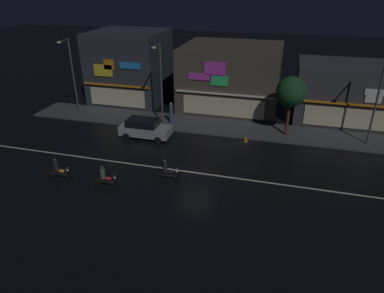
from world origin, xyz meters
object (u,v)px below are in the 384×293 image
(streetlamp_west, at_px, (71,71))
(motorcycle_following, at_px, (166,171))
(parked_car_near_kerb, at_px, (145,128))
(traffic_cone, at_px, (246,139))
(streetlamp_east, at_px, (379,94))
(motorcycle_lead, at_px, (58,170))
(streetlamp_mid, at_px, (160,78))
(pedestrian_on_sidewalk, at_px, (171,113))
(motorcycle_opposite_lane, at_px, (105,178))

(streetlamp_west, relative_size, motorcycle_following, 3.83)
(parked_car_near_kerb, relative_size, traffic_cone, 7.82)
(streetlamp_east, relative_size, motorcycle_lead, 3.82)
(streetlamp_mid, bearing_deg, streetlamp_west, 177.50)
(pedestrian_on_sidewalk, distance_m, motorcycle_lead, 12.15)
(pedestrian_on_sidewalk, bearing_deg, motorcycle_opposite_lane, 127.95)
(streetlamp_east, height_order, traffic_cone, streetlamp_east)
(streetlamp_west, height_order, parked_car_near_kerb, streetlamp_west)
(traffic_cone, bearing_deg, motorcycle_following, -120.59)
(streetlamp_west, xyz_separation_m, pedestrian_on_sidewalk, (9.85, 0.13, -3.36))
(motorcycle_following, bearing_deg, traffic_cone, -119.88)
(motorcycle_lead, xyz_separation_m, traffic_cone, (11.58, 9.28, -0.36))
(streetlamp_east, distance_m, parked_car_near_kerb, 18.75)
(streetlamp_west, xyz_separation_m, streetlamp_mid, (9.09, -0.40, 0.02))
(pedestrian_on_sidewalk, bearing_deg, streetlamp_mid, 76.60)
(streetlamp_east, bearing_deg, motorcycle_following, -146.71)
(pedestrian_on_sidewalk, distance_m, motorcycle_opposite_lane, 11.44)
(streetlamp_west, distance_m, motorcycle_opposite_lane, 14.93)
(pedestrian_on_sidewalk, height_order, motorcycle_opposite_lane, pedestrian_on_sidewalk)
(streetlamp_mid, height_order, parked_car_near_kerb, streetlamp_mid)
(streetlamp_west, height_order, traffic_cone, streetlamp_west)
(streetlamp_mid, distance_m, motorcycle_lead, 12.02)
(streetlamp_west, relative_size, pedestrian_on_sidewalk, 3.68)
(traffic_cone, bearing_deg, streetlamp_mid, 169.11)
(streetlamp_mid, xyz_separation_m, motorcycle_lead, (-3.59, -10.81, -3.81))
(pedestrian_on_sidewalk, bearing_deg, traffic_cone, -153.79)
(streetlamp_west, xyz_separation_m, streetlamp_east, (26.75, -0.16, -0.00))
(parked_car_near_kerb, relative_size, motorcycle_lead, 2.26)
(parked_car_near_kerb, bearing_deg, motorcycle_opposite_lane, 92.85)
(streetlamp_mid, bearing_deg, streetlamp_east, 0.77)
(parked_car_near_kerb, bearing_deg, motorcycle_lead, 68.22)
(streetlamp_mid, distance_m, motorcycle_opposite_lane, 11.52)
(traffic_cone, bearing_deg, motorcycle_opposite_lane, -130.79)
(streetlamp_west, bearing_deg, streetlamp_east, -0.34)
(motorcycle_lead, bearing_deg, streetlamp_mid, -112.70)
(streetlamp_east, height_order, parked_car_near_kerb, streetlamp_east)
(streetlamp_mid, relative_size, traffic_cone, 13.30)
(motorcycle_lead, xyz_separation_m, motorcycle_following, (7.16, 1.80, 0.00))
(pedestrian_on_sidewalk, xyz_separation_m, motorcycle_lead, (-4.35, -11.34, -0.43))
(pedestrian_on_sidewalk, height_order, parked_car_near_kerb, pedestrian_on_sidewalk)
(streetlamp_east, distance_m, motorcycle_opposite_lane, 21.27)
(motorcycle_lead, distance_m, traffic_cone, 14.84)
(streetlamp_west, xyz_separation_m, motorcycle_lead, (5.50, -11.21, -3.79))
(motorcycle_following, bearing_deg, pedestrian_on_sidewalk, -72.90)
(parked_car_near_kerb, bearing_deg, streetlamp_mid, -98.85)
(motorcycle_lead, distance_m, motorcycle_following, 7.38)
(motorcycle_opposite_lane, height_order, traffic_cone, motorcycle_opposite_lane)
(motorcycle_lead, bearing_deg, motorcycle_opposite_lane, 174.65)
(pedestrian_on_sidewalk, bearing_deg, motorcycle_following, 148.50)
(streetlamp_west, relative_size, motorcycle_opposite_lane, 3.83)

